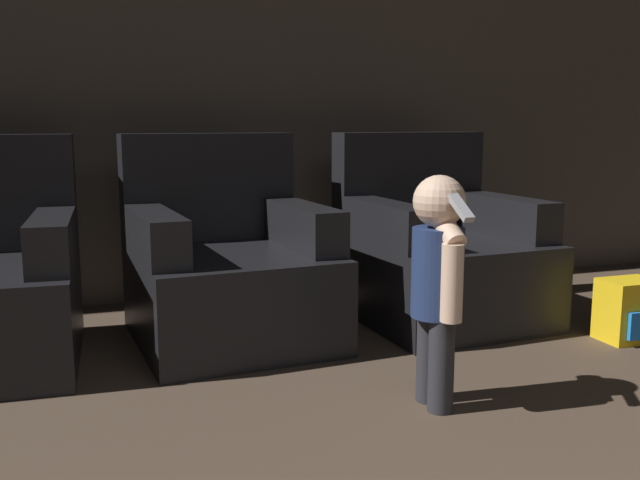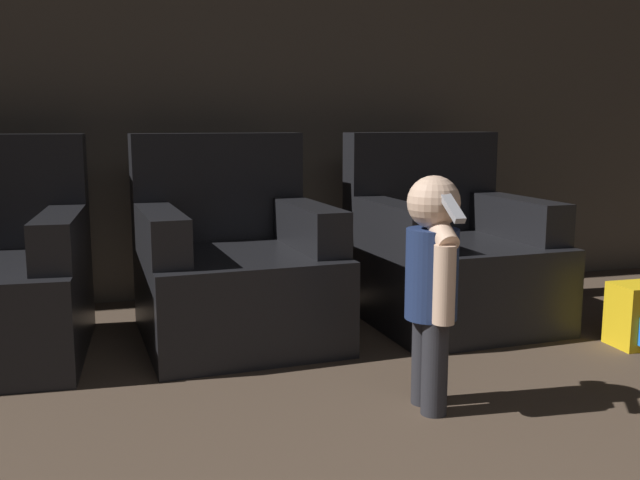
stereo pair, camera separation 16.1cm
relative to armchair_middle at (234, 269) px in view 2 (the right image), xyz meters
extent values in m
cube|color=#51493F|center=(0.19, 0.82, 0.98)|extent=(8.40, 0.05, 2.60)
cube|color=black|center=(-0.74, -0.07, 0.20)|extent=(0.19, 0.75, 0.20)
cube|color=black|center=(0.00, -0.06, -0.11)|extent=(0.90, 0.97, 0.41)
cube|color=black|center=(-0.02, 0.31, 0.36)|extent=(0.85, 0.22, 0.52)
cube|color=black|center=(-0.33, -0.09, 0.20)|extent=(0.22, 0.75, 0.20)
cube|color=black|center=(0.34, -0.03, 0.20)|extent=(0.22, 0.75, 0.20)
cube|color=black|center=(1.09, -0.06, -0.11)|extent=(0.89, 0.96, 0.41)
cube|color=black|center=(1.06, 0.31, 0.36)|extent=(0.84, 0.21, 0.52)
cube|color=black|center=(0.75, -0.08, 0.20)|extent=(0.21, 0.75, 0.20)
cube|color=black|center=(1.42, -0.04, 0.20)|extent=(0.21, 0.75, 0.20)
cylinder|color=#28282D|center=(0.52, -1.00, -0.15)|extent=(0.09, 0.09, 0.33)
cylinder|color=#28282D|center=(0.52, -1.09, -0.15)|extent=(0.09, 0.09, 0.33)
cylinder|color=navy|center=(0.52, -1.05, 0.16)|extent=(0.18, 0.18, 0.31)
sphere|color=beige|center=(0.52, -1.05, 0.41)|extent=(0.18, 0.18, 0.18)
cylinder|color=beige|center=(0.51, -1.16, 0.15)|extent=(0.07, 0.07, 0.26)
cylinder|color=beige|center=(0.52, -1.05, 0.35)|extent=(0.07, 0.26, 0.19)
cube|color=#99999E|center=(0.52, -1.16, 0.41)|extent=(0.04, 0.16, 0.10)
camera|label=1|loc=(-0.64, -3.17, 0.67)|focal=40.00mm
camera|label=2|loc=(-0.48, -3.22, 0.67)|focal=40.00mm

